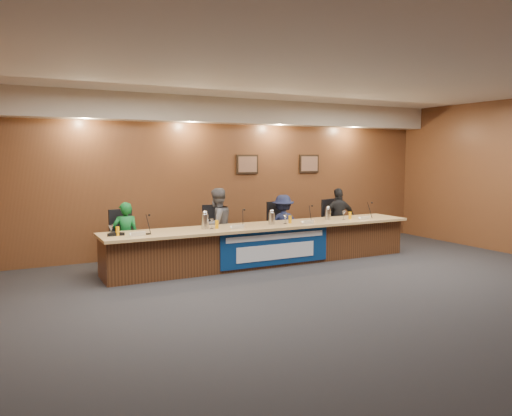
# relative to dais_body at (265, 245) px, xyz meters

# --- Properties ---
(floor) EXTENTS (10.00, 10.00, 0.00)m
(floor) POSITION_rel_dais_body_xyz_m (0.00, -2.40, -0.35)
(floor) COLOR black
(floor) RESTS_ON ground
(ceiling) EXTENTS (10.00, 8.00, 0.04)m
(ceiling) POSITION_rel_dais_body_xyz_m (0.00, -2.40, 2.85)
(ceiling) COLOR silver
(ceiling) RESTS_ON wall_back
(wall_back) EXTENTS (10.00, 0.04, 3.20)m
(wall_back) POSITION_rel_dais_body_xyz_m (0.00, 1.60, 1.25)
(wall_back) COLOR brown
(wall_back) RESTS_ON floor
(soffit) EXTENTS (10.00, 0.50, 0.50)m
(soffit) POSITION_rel_dais_body_xyz_m (0.00, 1.35, 2.60)
(soffit) COLOR beige
(soffit) RESTS_ON wall_back
(dais_body) EXTENTS (6.00, 0.80, 0.70)m
(dais_body) POSITION_rel_dais_body_xyz_m (0.00, 0.00, 0.00)
(dais_body) COLOR #4A2915
(dais_body) RESTS_ON floor
(dais_top) EXTENTS (6.10, 0.95, 0.05)m
(dais_top) POSITION_rel_dais_body_xyz_m (0.00, -0.05, 0.38)
(dais_top) COLOR tan
(dais_top) RESTS_ON dais_body
(banner) EXTENTS (2.20, 0.02, 0.65)m
(banner) POSITION_rel_dais_body_xyz_m (0.00, -0.41, 0.03)
(banner) COLOR navy
(banner) RESTS_ON dais_body
(banner_text_upper) EXTENTS (2.00, 0.01, 0.10)m
(banner_text_upper) POSITION_rel_dais_body_xyz_m (0.00, -0.43, 0.23)
(banner_text_upper) COLOR silver
(banner_text_upper) RESTS_ON banner
(banner_text_lower) EXTENTS (1.60, 0.01, 0.28)m
(banner_text_lower) POSITION_rel_dais_body_xyz_m (0.00, -0.43, -0.05)
(banner_text_lower) COLOR silver
(banner_text_lower) RESTS_ON banner
(wall_photo_left) EXTENTS (0.52, 0.04, 0.42)m
(wall_photo_left) POSITION_rel_dais_body_xyz_m (0.40, 1.57, 1.50)
(wall_photo_left) COLOR black
(wall_photo_left) RESTS_ON wall_back
(wall_photo_right) EXTENTS (0.52, 0.04, 0.42)m
(wall_photo_right) POSITION_rel_dais_body_xyz_m (2.00, 1.57, 1.50)
(wall_photo_right) COLOR black
(wall_photo_right) RESTS_ON wall_back
(panelist_a) EXTENTS (0.49, 0.37, 1.23)m
(panelist_a) POSITION_rel_dais_body_xyz_m (-2.47, 0.60, 0.27)
(panelist_a) COLOR #0D5A22
(panelist_a) RESTS_ON floor
(panelist_b) EXTENTS (0.83, 0.73, 1.42)m
(panelist_b) POSITION_rel_dais_body_xyz_m (-0.73, 0.60, 0.36)
(panelist_b) COLOR #535256
(panelist_b) RESTS_ON floor
(panelist_c) EXTENTS (0.90, 0.66, 1.24)m
(panelist_c) POSITION_rel_dais_body_xyz_m (0.74, 0.60, 0.27)
(panelist_c) COLOR #131937
(panelist_c) RESTS_ON floor
(panelist_d) EXTENTS (0.83, 0.49, 1.33)m
(panelist_d) POSITION_rel_dais_body_xyz_m (2.16, 0.60, 0.32)
(panelist_d) COLOR black
(panelist_d) RESTS_ON floor
(office_chair_a) EXTENTS (0.51, 0.51, 0.08)m
(office_chair_a) POSITION_rel_dais_body_xyz_m (-2.47, 0.70, 0.13)
(office_chair_a) COLOR black
(office_chair_a) RESTS_ON floor
(office_chair_b) EXTENTS (0.57, 0.57, 0.08)m
(office_chair_b) POSITION_rel_dais_body_xyz_m (-0.73, 0.70, 0.13)
(office_chair_b) COLOR black
(office_chair_b) RESTS_ON floor
(office_chair_c) EXTENTS (0.51, 0.51, 0.08)m
(office_chair_c) POSITION_rel_dais_body_xyz_m (0.74, 0.70, 0.13)
(office_chair_c) COLOR black
(office_chair_c) RESTS_ON floor
(office_chair_d) EXTENTS (0.60, 0.60, 0.08)m
(office_chair_d) POSITION_rel_dais_body_xyz_m (2.16, 0.70, 0.13)
(office_chair_d) COLOR black
(office_chair_d) RESTS_ON floor
(nameplate_a) EXTENTS (0.24, 0.08, 0.10)m
(nameplate_a) POSITION_rel_dais_body_xyz_m (-2.47, -0.27, 0.45)
(nameplate_a) COLOR white
(nameplate_a) RESTS_ON dais_top
(microphone_a) EXTENTS (0.07, 0.07, 0.02)m
(microphone_a) POSITION_rel_dais_body_xyz_m (-2.28, -0.17, 0.41)
(microphone_a) COLOR black
(microphone_a) RESTS_ON dais_top
(juice_glass_a) EXTENTS (0.06, 0.06, 0.15)m
(juice_glass_a) POSITION_rel_dais_body_xyz_m (-2.75, -0.08, 0.47)
(juice_glass_a) COLOR #EF9F08
(juice_glass_a) RESTS_ON dais_top
(water_glass_a) EXTENTS (0.08, 0.08, 0.18)m
(water_glass_a) POSITION_rel_dais_body_xyz_m (-2.86, -0.09, 0.49)
(water_glass_a) COLOR silver
(water_glass_a) RESTS_ON dais_top
(nameplate_b) EXTENTS (0.24, 0.08, 0.10)m
(nameplate_b) POSITION_rel_dais_body_xyz_m (-0.70, -0.28, 0.45)
(nameplate_b) COLOR white
(nameplate_b) RESTS_ON dais_top
(microphone_b) EXTENTS (0.07, 0.07, 0.02)m
(microphone_b) POSITION_rel_dais_body_xyz_m (-0.56, -0.15, 0.41)
(microphone_b) COLOR black
(microphone_b) RESTS_ON dais_top
(juice_glass_b) EXTENTS (0.06, 0.06, 0.15)m
(juice_glass_b) POSITION_rel_dais_body_xyz_m (-1.02, -0.08, 0.47)
(juice_glass_b) COLOR #EF9F08
(juice_glass_b) RESTS_ON dais_top
(water_glass_b) EXTENTS (0.08, 0.08, 0.18)m
(water_glass_b) POSITION_rel_dais_body_xyz_m (-1.11, -0.08, 0.49)
(water_glass_b) COLOR silver
(water_glass_b) RESTS_ON dais_top
(nameplate_c) EXTENTS (0.24, 0.08, 0.10)m
(nameplate_c) POSITION_rel_dais_body_xyz_m (0.77, -0.31, 0.45)
(nameplate_c) COLOR white
(nameplate_c) RESTS_ON dais_top
(microphone_c) EXTENTS (0.07, 0.07, 0.02)m
(microphone_c) POSITION_rel_dais_body_xyz_m (0.89, -0.13, 0.41)
(microphone_c) COLOR black
(microphone_c) RESTS_ON dais_top
(juice_glass_c) EXTENTS (0.06, 0.06, 0.15)m
(juice_glass_c) POSITION_rel_dais_body_xyz_m (0.50, -0.08, 0.47)
(juice_glass_c) COLOR #EF9F08
(juice_glass_c) RESTS_ON dais_top
(water_glass_c) EXTENTS (0.08, 0.08, 0.18)m
(water_glass_c) POSITION_rel_dais_body_xyz_m (0.37, -0.12, 0.49)
(water_glass_c) COLOR silver
(water_glass_c) RESTS_ON dais_top
(nameplate_d) EXTENTS (0.24, 0.08, 0.10)m
(nameplate_d) POSITION_rel_dais_body_xyz_m (2.13, -0.32, 0.45)
(nameplate_d) COLOR white
(nameplate_d) RESTS_ON dais_top
(microphone_d) EXTENTS (0.07, 0.07, 0.02)m
(microphone_d) POSITION_rel_dais_body_xyz_m (2.35, -0.15, 0.41)
(microphone_d) COLOR black
(microphone_d) RESTS_ON dais_top
(juice_glass_d) EXTENTS (0.06, 0.06, 0.15)m
(juice_glass_d) POSITION_rel_dais_body_xyz_m (1.91, -0.11, 0.47)
(juice_glass_d) COLOR #EF9F08
(juice_glass_d) RESTS_ON dais_top
(water_glass_d) EXTENTS (0.08, 0.08, 0.18)m
(water_glass_d) POSITION_rel_dais_body_xyz_m (1.72, -0.14, 0.49)
(water_glass_d) COLOR silver
(water_glass_d) RESTS_ON dais_top
(carafe_left) EXTENTS (0.13, 0.13, 0.26)m
(carafe_left) POSITION_rel_dais_body_xyz_m (-1.22, -0.02, 0.53)
(carafe_left) COLOR silver
(carafe_left) RESTS_ON dais_top
(carafe_mid) EXTENTS (0.12, 0.12, 0.22)m
(carafe_mid) POSITION_rel_dais_body_xyz_m (0.11, -0.05, 0.51)
(carafe_mid) COLOR silver
(carafe_mid) RESTS_ON dais_top
(carafe_right) EXTENTS (0.12, 0.12, 0.22)m
(carafe_right) POSITION_rel_dais_body_xyz_m (1.44, 0.01, 0.51)
(carafe_right) COLOR silver
(carafe_right) RESTS_ON dais_top
(speakerphone) EXTENTS (0.32, 0.32, 0.05)m
(speakerphone) POSITION_rel_dais_body_xyz_m (-2.78, -0.02, 0.43)
(speakerphone) COLOR black
(speakerphone) RESTS_ON dais_top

